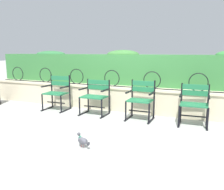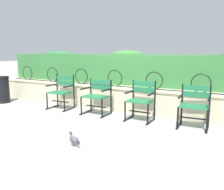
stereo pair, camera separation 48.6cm
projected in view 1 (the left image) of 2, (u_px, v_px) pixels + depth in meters
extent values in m
plane|color=#ADADA8|center=(110.00, 120.00, 5.28)|extent=(60.00, 60.00, 0.00)
cube|color=beige|center=(124.00, 100.00, 6.08)|extent=(8.48, 0.35, 0.57)
cube|color=beige|center=(125.00, 88.00, 6.02)|extent=(8.48, 0.41, 0.05)
cylinder|color=black|center=(124.00, 87.00, 5.94)|extent=(7.91, 0.02, 0.02)
torus|color=black|center=(18.00, 74.00, 7.23)|extent=(0.42, 0.02, 0.42)
torus|color=black|center=(45.00, 75.00, 6.83)|extent=(0.42, 0.02, 0.42)
torus|color=black|center=(77.00, 77.00, 6.43)|extent=(0.42, 0.02, 0.42)
torus|color=black|center=(112.00, 78.00, 6.03)|extent=(0.42, 0.02, 0.42)
torus|color=black|center=(152.00, 80.00, 5.63)|extent=(0.42, 0.02, 0.42)
torus|color=black|center=(198.00, 82.00, 5.23)|extent=(0.42, 0.02, 0.42)
cube|color=#387A3D|center=(131.00, 70.00, 6.39)|extent=(8.31, 0.63, 0.80)
ellipsoid|color=#32743F|center=(51.00, 54.00, 7.32)|extent=(0.99, 0.57, 0.20)
ellipsoid|color=#386F34|center=(123.00, 54.00, 6.41)|extent=(0.90, 0.57, 0.24)
cube|color=#237547|center=(52.00, 94.00, 5.99)|extent=(0.56, 0.15, 0.03)
cube|color=#237547|center=(56.00, 93.00, 6.12)|extent=(0.56, 0.15, 0.03)
cube|color=#237547|center=(58.00, 93.00, 6.24)|extent=(0.56, 0.15, 0.03)
cube|color=#237547|center=(60.00, 78.00, 6.27)|extent=(0.56, 0.05, 0.11)
cube|color=#237547|center=(60.00, 83.00, 6.30)|extent=(0.56, 0.05, 0.11)
cylinder|color=black|center=(70.00, 92.00, 6.24)|extent=(0.04, 0.04, 0.90)
cylinder|color=black|center=(61.00, 104.00, 5.89)|extent=(0.04, 0.04, 0.44)
cube|color=black|center=(65.00, 110.00, 6.10)|extent=(0.06, 0.52, 0.02)
cube|color=black|center=(65.00, 87.00, 5.99)|extent=(0.05, 0.40, 0.03)
cylinder|color=black|center=(52.00, 91.00, 6.43)|extent=(0.04, 0.04, 0.90)
cylinder|color=black|center=(42.00, 102.00, 6.08)|extent=(0.04, 0.04, 0.44)
cube|color=black|center=(47.00, 109.00, 6.29)|extent=(0.06, 0.52, 0.02)
cube|color=black|center=(46.00, 86.00, 6.18)|extent=(0.05, 0.40, 0.03)
cylinder|color=black|center=(56.00, 103.00, 6.16)|extent=(0.53, 0.05, 0.03)
cube|color=#237547|center=(91.00, 98.00, 5.53)|extent=(0.58, 0.13, 0.03)
cube|color=#237547|center=(94.00, 97.00, 5.66)|extent=(0.58, 0.13, 0.03)
cube|color=#237547|center=(97.00, 96.00, 5.78)|extent=(0.58, 0.13, 0.03)
cube|color=#237547|center=(98.00, 82.00, 5.81)|extent=(0.58, 0.03, 0.11)
cube|color=#237547|center=(98.00, 87.00, 5.84)|extent=(0.58, 0.03, 0.11)
cylinder|color=black|center=(109.00, 97.00, 5.76)|extent=(0.04, 0.04, 0.83)
cylinder|color=black|center=(102.00, 109.00, 5.41)|extent=(0.04, 0.04, 0.44)
cube|color=black|center=(105.00, 115.00, 5.62)|extent=(0.04, 0.52, 0.02)
cube|color=black|center=(105.00, 90.00, 5.51)|extent=(0.04, 0.40, 0.03)
cylinder|color=black|center=(88.00, 95.00, 5.99)|extent=(0.04, 0.04, 0.83)
cylinder|color=black|center=(80.00, 106.00, 5.63)|extent=(0.04, 0.04, 0.44)
cube|color=black|center=(84.00, 113.00, 5.84)|extent=(0.04, 0.52, 0.02)
cube|color=black|center=(83.00, 89.00, 5.73)|extent=(0.04, 0.40, 0.03)
cylinder|color=black|center=(94.00, 107.00, 5.70)|extent=(0.55, 0.03, 0.03)
cube|color=#237547|center=(138.00, 102.00, 5.11)|extent=(0.52, 0.13, 0.03)
cube|color=#237547|center=(140.00, 101.00, 5.23)|extent=(0.52, 0.13, 0.03)
cube|color=#237547|center=(142.00, 99.00, 5.35)|extent=(0.52, 0.13, 0.03)
cube|color=#237547|center=(143.00, 83.00, 5.38)|extent=(0.52, 0.03, 0.11)
cube|color=#237547|center=(143.00, 89.00, 5.41)|extent=(0.52, 0.03, 0.11)
cylinder|color=black|center=(154.00, 100.00, 5.35)|extent=(0.04, 0.04, 0.87)
cylinder|color=black|center=(149.00, 113.00, 5.00)|extent=(0.04, 0.04, 0.44)
cube|color=black|center=(151.00, 121.00, 5.21)|extent=(0.04, 0.52, 0.02)
cube|color=black|center=(152.00, 93.00, 5.10)|extent=(0.04, 0.40, 0.03)
cylinder|color=black|center=(132.00, 98.00, 5.55)|extent=(0.04, 0.04, 0.87)
cylinder|color=black|center=(126.00, 111.00, 5.20)|extent=(0.04, 0.04, 0.44)
cube|color=black|center=(128.00, 118.00, 5.41)|extent=(0.04, 0.52, 0.02)
cube|color=black|center=(129.00, 92.00, 5.30)|extent=(0.04, 0.40, 0.03)
cylinder|color=black|center=(140.00, 111.00, 5.27)|extent=(0.50, 0.03, 0.03)
cube|color=#237547|center=(194.00, 106.00, 4.70)|extent=(0.54, 0.15, 0.03)
cube|color=#237547|center=(194.00, 105.00, 4.83)|extent=(0.54, 0.15, 0.03)
cube|color=#237547|center=(194.00, 103.00, 4.95)|extent=(0.54, 0.15, 0.03)
cube|color=#237547|center=(195.00, 87.00, 4.99)|extent=(0.54, 0.06, 0.11)
cube|color=#237547|center=(195.00, 93.00, 5.01)|extent=(0.54, 0.06, 0.11)
cylinder|color=black|center=(208.00, 104.00, 4.96)|extent=(0.04, 0.04, 0.84)
cylinder|color=black|center=(208.00, 119.00, 4.60)|extent=(0.04, 0.04, 0.44)
cube|color=black|center=(207.00, 126.00, 4.81)|extent=(0.06, 0.52, 0.02)
cube|color=black|center=(209.00, 97.00, 4.70)|extent=(0.05, 0.40, 0.03)
cylinder|color=black|center=(181.00, 102.00, 5.14)|extent=(0.04, 0.04, 0.84)
cylinder|color=black|center=(179.00, 116.00, 4.78)|extent=(0.04, 0.04, 0.44)
cube|color=black|center=(179.00, 124.00, 5.00)|extent=(0.06, 0.52, 0.02)
cube|color=black|center=(181.00, 95.00, 4.89)|extent=(0.05, 0.40, 0.03)
cylinder|color=black|center=(193.00, 116.00, 4.87)|extent=(0.51, 0.05, 0.03)
ellipsoid|color=#5B5B66|center=(82.00, 141.00, 3.78)|extent=(0.21, 0.17, 0.11)
cylinder|color=#2D6B56|center=(80.00, 138.00, 3.82)|extent=(0.07, 0.06, 0.06)
sphere|color=#494951|center=(79.00, 134.00, 3.82)|extent=(0.06, 0.06, 0.06)
cone|color=black|center=(78.00, 134.00, 3.85)|extent=(0.03, 0.02, 0.01)
cone|color=#404047|center=(87.00, 143.00, 3.70)|extent=(0.10, 0.09, 0.06)
ellipsoid|color=#4E4E56|center=(81.00, 141.00, 3.74)|extent=(0.14, 0.07, 0.07)
ellipsoid|color=#4E4E56|center=(85.00, 140.00, 3.80)|extent=(0.14, 0.07, 0.07)
cylinder|color=#C6515B|center=(81.00, 146.00, 3.79)|extent=(0.01, 0.01, 0.05)
cylinder|color=#C6515B|center=(84.00, 145.00, 3.80)|extent=(0.01, 0.01, 0.05)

